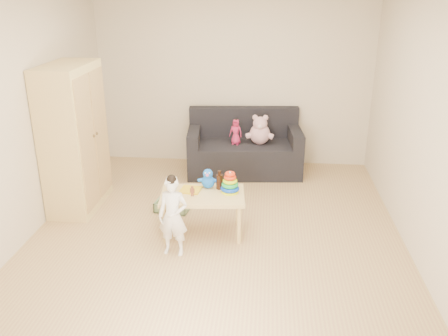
# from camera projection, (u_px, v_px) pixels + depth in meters

# --- Properties ---
(room) EXTENTS (4.50, 4.50, 4.50)m
(room) POSITION_uv_depth(u_px,v_px,m) (217.00, 117.00, 4.80)
(room) COLOR tan
(room) RESTS_ON ground
(wardrobe) EXTENTS (0.48, 0.96, 1.73)m
(wardrobe) POSITION_uv_depth(u_px,v_px,m) (74.00, 138.00, 5.58)
(wardrobe) COLOR #E1C97B
(wardrobe) RESTS_ON ground
(sofa) EXTENTS (1.66, 0.94, 0.45)m
(sofa) POSITION_uv_depth(u_px,v_px,m) (244.00, 157.00, 6.83)
(sofa) COLOR black
(sofa) RESTS_ON ground
(play_table) EXTENTS (0.94, 0.64, 0.47)m
(play_table) POSITION_uv_depth(u_px,v_px,m) (203.00, 214.00, 5.13)
(play_table) COLOR #E0B97B
(play_table) RESTS_ON ground
(storage_bin) EXTENTS (0.43, 0.34, 0.12)m
(storage_bin) POSITION_uv_depth(u_px,v_px,m) (173.00, 205.00, 5.73)
(storage_bin) COLOR gray
(storage_bin) RESTS_ON ground
(toddler) EXTENTS (0.32, 0.23, 0.81)m
(toddler) POSITION_uv_depth(u_px,v_px,m) (173.00, 217.00, 4.68)
(toddler) COLOR white
(toddler) RESTS_ON ground
(pink_bear) EXTENTS (0.35, 0.31, 0.35)m
(pink_bear) POSITION_uv_depth(u_px,v_px,m) (260.00, 132.00, 6.64)
(pink_bear) COLOR #CC97A5
(pink_bear) RESTS_ON sofa
(doll) EXTENTS (0.20, 0.15, 0.35)m
(doll) POSITION_uv_depth(u_px,v_px,m) (236.00, 132.00, 6.62)
(doll) COLOR #B92251
(doll) RESTS_ON sofa
(ring_stacker) EXTENTS (0.20, 0.20, 0.23)m
(ring_stacker) POSITION_uv_depth(u_px,v_px,m) (230.00, 184.00, 5.06)
(ring_stacker) COLOR #EBFF0D
(ring_stacker) RESTS_ON play_table
(brown_bottle) EXTENTS (0.07, 0.07, 0.21)m
(brown_bottle) POSITION_uv_depth(u_px,v_px,m) (220.00, 181.00, 5.15)
(brown_bottle) COLOR black
(brown_bottle) RESTS_ON play_table
(blue_plush) EXTENTS (0.19, 0.16, 0.22)m
(blue_plush) POSITION_uv_depth(u_px,v_px,m) (208.00, 178.00, 5.17)
(blue_plush) COLOR blue
(blue_plush) RESTS_ON play_table
(wooden_figure) EXTENTS (0.05, 0.04, 0.12)m
(wooden_figure) POSITION_uv_depth(u_px,v_px,m) (192.00, 191.00, 4.98)
(wooden_figure) COLOR brown
(wooden_figure) RESTS_ON play_table
(yellow_book) EXTENTS (0.24, 0.24, 0.02)m
(yellow_book) POSITION_uv_depth(u_px,v_px,m) (191.00, 190.00, 5.13)
(yellow_book) COLOR gold
(yellow_book) RESTS_ON play_table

